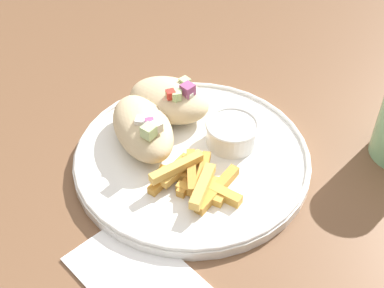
{
  "coord_description": "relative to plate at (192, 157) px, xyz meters",
  "views": [
    {
      "loc": [
        0.24,
        -0.43,
        1.28
      ],
      "look_at": [
        -0.04,
        -0.02,
        0.81
      ],
      "focal_mm": 50.0,
      "sensor_mm": 36.0,
      "label": 1
    }
  ],
  "objects": [
    {
      "name": "pita_sandwich_near",
      "position": [
        -0.07,
        -0.01,
        0.03
      ],
      "size": [
        0.15,
        0.13,
        0.06
      ],
      "rotation": [
        0.0,
        0.0,
        -0.6
      ],
      "color": "beige",
      "rests_on": "plate"
    },
    {
      "name": "sauce_ramekin",
      "position": [
        0.03,
        0.05,
        0.02
      ],
      "size": [
        0.07,
        0.07,
        0.03
      ],
      "color": "white",
      "rests_on": "plate"
    },
    {
      "name": "pita_sandwich_far",
      "position": [
        -0.07,
        0.05,
        0.03
      ],
      "size": [
        0.13,
        0.1,
        0.06
      ],
      "rotation": [
        0.0,
        0.0,
        0.16
      ],
      "color": "beige",
      "rests_on": "plate"
    },
    {
      "name": "table",
      "position": [
        0.04,
        0.02,
        -0.08
      ],
      "size": [
        1.33,
        1.33,
        0.78
      ],
      "color": "brown",
      "rests_on": "ground_plane"
    },
    {
      "name": "napkin",
      "position": [
        0.06,
        -0.18,
        -0.01
      ],
      "size": [
        0.2,
        0.14,
        0.0
      ],
      "rotation": [
        0.0,
        0.0,
        -0.23
      ],
      "color": "white",
      "rests_on": "table"
    },
    {
      "name": "plate",
      "position": [
        0.0,
        0.0,
        0.0
      ],
      "size": [
        0.31,
        0.31,
        0.02
      ],
      "color": "white",
      "rests_on": "table"
    },
    {
      "name": "fries_pile",
      "position": [
        0.03,
        -0.04,
        0.02
      ],
      "size": [
        0.11,
        0.09,
        0.03
      ],
      "color": "gold",
      "rests_on": "plate"
    }
  ]
}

